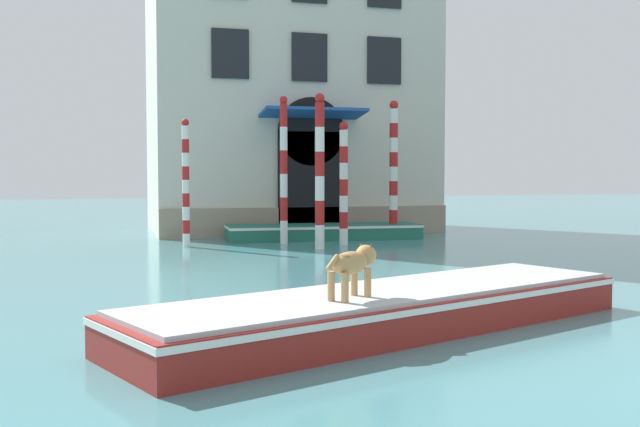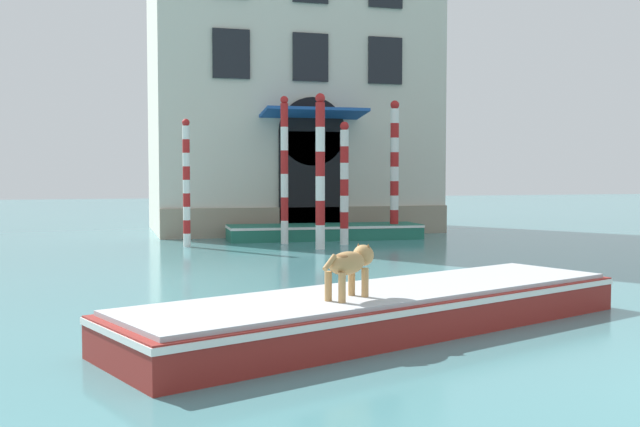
{
  "view_description": "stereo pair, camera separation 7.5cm",
  "coord_description": "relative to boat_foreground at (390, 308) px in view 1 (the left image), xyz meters",
  "views": [
    {
      "loc": [
        -7.37,
        -5.05,
        2.18
      ],
      "look_at": [
        -2.33,
        12.16,
        1.2
      ],
      "focal_mm": 42.0,
      "sensor_mm": 36.0,
      "label": 1
    },
    {
      "loc": [
        -7.29,
        -5.07,
        2.18
      ],
      "look_at": [
        -2.33,
        12.16,
        1.2
      ],
      "focal_mm": 42.0,
      "sensor_mm": 36.0,
      "label": 2
    }
  ],
  "objects": [
    {
      "name": "dog_on_deck",
      "position": [
        -0.72,
        -0.55,
        0.71
      ],
      "size": [
        0.86,
        0.72,
        0.69
      ],
      "rotation": [
        0.0,
        0.0,
        0.66
      ],
      "color": "tan",
      "rests_on": "boat_foreground"
    },
    {
      "name": "mooring_pole_4",
      "position": [
        5.47,
        13.47,
        2.0
      ],
      "size": [
        0.29,
        0.29,
        4.55
      ],
      "color": "white",
      "rests_on": "ground_plane"
    },
    {
      "name": "mooring_pole_3",
      "position": [
        -1.43,
        12.56,
        1.59
      ],
      "size": [
        0.22,
        0.22,
        3.75
      ],
      "color": "white",
      "rests_on": "ground_plane"
    },
    {
      "name": "mooring_pole_1",
      "position": [
        1.55,
        12.65,
        1.97
      ],
      "size": [
        0.24,
        0.24,
        4.51
      ],
      "color": "white",
      "rests_on": "ground_plane"
    },
    {
      "name": "boat_moored_near_palazzo",
      "position": [
        3.18,
        13.84,
        -0.05
      ],
      "size": [
        6.42,
        1.99,
        0.49
      ],
      "rotation": [
        0.0,
        0.0,
        -0.05
      ],
      "color": "#1E6651",
      "rests_on": "ground_plane"
    },
    {
      "name": "boat_foreground",
      "position": [
        0.0,
        0.0,
        0.0
      ],
      "size": [
        8.07,
        4.67,
        0.57
      ],
      "rotation": [
        0.0,
        0.0,
        0.37
      ],
      "color": "maroon",
      "rests_on": "ground_plane"
    },
    {
      "name": "palazzo_left",
      "position": [
        3.09,
        18.27,
        8.42
      ],
      "size": [
        10.22,
        7.4,
        17.48
      ],
      "color": "beige",
      "rests_on": "ground_plane"
    },
    {
      "name": "mooring_pole_2",
      "position": [
        3.23,
        11.91,
        1.58
      ],
      "size": [
        0.27,
        0.27,
        3.72
      ],
      "color": "white",
      "rests_on": "ground_plane"
    },
    {
      "name": "mooring_pole_0",
      "position": [
        2.15,
        10.79,
        1.93
      ],
      "size": [
        0.28,
        0.28,
        4.42
      ],
      "color": "white",
      "rests_on": "ground_plane"
    }
  ]
}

